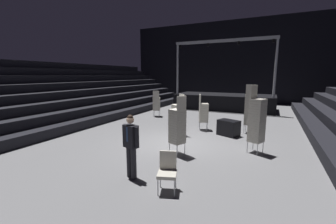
{
  "coord_description": "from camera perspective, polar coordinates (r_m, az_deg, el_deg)",
  "views": [
    {
      "loc": [
        3.43,
        -7.82,
        2.74
      ],
      "look_at": [
        0.07,
        -0.77,
        1.4
      ],
      "focal_mm": 23.27,
      "sensor_mm": 36.0,
      "label": 1
    }
  ],
  "objects": [
    {
      "name": "ground_plane",
      "position": [
        8.98,
        1.72,
        -8.36
      ],
      "size": [
        22.0,
        30.0,
        0.1
      ],
      "primitive_type": "cube",
      "color": "slate"
    },
    {
      "name": "arena_end_wall",
      "position": [
        23.11,
        17.34,
        12.42
      ],
      "size": [
        22.0,
        0.3,
        8.0
      ],
      "primitive_type": "cube",
      "color": "black",
      "rests_on": "ground_plane"
    },
    {
      "name": "bleacher_bank_left",
      "position": [
        14.47,
        -26.9,
        4.96
      ],
      "size": [
        6.0,
        24.0,
        3.6
      ],
      "rotation": [
        0.0,
        0.0,
        1.57
      ],
      "color": "black",
      "rests_on": "ground_plane"
    },
    {
      "name": "stage_riser",
      "position": [
        18.24,
        14.5,
        2.86
      ],
      "size": [
        7.61,
        3.26,
        5.26
      ],
      "color": "black",
      "rests_on": "ground_plane"
    },
    {
      "name": "man_with_tie",
      "position": [
        5.86,
        -9.73,
        -7.92
      ],
      "size": [
        0.57,
        0.34,
        1.73
      ],
      "rotation": [
        0.0,
        0.0,
        2.85
      ],
      "color": "black",
      "rests_on": "ground_plane"
    },
    {
      "name": "chair_stack_front_left",
      "position": [
        10.99,
        9.26,
        -0.03
      ],
      "size": [
        0.57,
        0.57,
        1.79
      ],
      "rotation": [
        0.0,
        0.0,
        5.1
      ],
      "color": "#B2B5BA",
      "rests_on": "ground_plane"
    },
    {
      "name": "chair_stack_front_right",
      "position": [
        9.9,
        2.62,
        -0.73
      ],
      "size": [
        0.62,
        0.62,
        1.88
      ],
      "rotation": [
        0.0,
        0.0,
        2.46
      ],
      "color": "#B2B5BA",
      "rests_on": "ground_plane"
    },
    {
      "name": "chair_stack_mid_left",
      "position": [
        7.46,
        2.48,
        -3.55
      ],
      "size": [
        0.58,
        0.58,
        2.05
      ],
      "rotation": [
        0.0,
        0.0,
        1.17
      ],
      "color": "#B2B5BA",
      "rests_on": "ground_plane"
    },
    {
      "name": "chair_stack_mid_right",
      "position": [
        14.44,
        -3.02,
        2.24
      ],
      "size": [
        0.56,
        0.56,
        1.71
      ],
      "rotation": [
        0.0,
        0.0,
        0.34
      ],
      "color": "#B2B5BA",
      "rests_on": "ground_plane"
    },
    {
      "name": "chair_stack_mid_centre",
      "position": [
        8.17,
        22.25,
        -1.89
      ],
      "size": [
        0.59,
        0.59,
        2.39
      ],
      "rotation": [
        0.0,
        0.0,
        4.26
      ],
      "color": "#B2B5BA",
      "rests_on": "ground_plane"
    },
    {
      "name": "chair_stack_rear_left",
      "position": [
        10.87,
        20.73,
        0.7
      ],
      "size": [
        0.48,
        0.48,
        2.31
      ],
      "rotation": [
        0.0,
        0.0,
        6.18
      ],
      "color": "#B2B5BA",
      "rests_on": "ground_plane"
    },
    {
      "name": "equipment_road_case",
      "position": [
        10.3,
        15.57,
        -4.02
      ],
      "size": [
        1.07,
        0.91,
        0.71
      ],
      "primitive_type": "cube",
      "rotation": [
        0.0,
        0.0,
        -0.42
      ],
      "color": "black",
      "rests_on": "ground_plane"
    },
    {
      "name": "loose_chair_near_man",
      "position": [
        5.32,
        -0.14,
        -14.77
      ],
      "size": [
        0.56,
        0.56,
        0.95
      ],
      "rotation": [
        0.0,
        0.0,
        3.47
      ],
      "color": "#B2B5BA",
      "rests_on": "ground_plane"
    }
  ]
}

